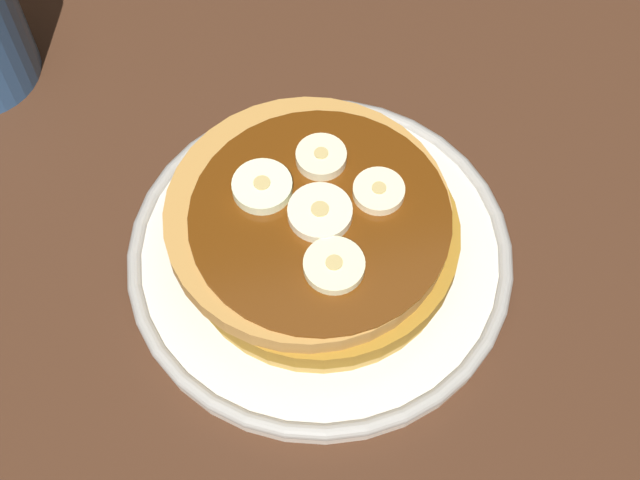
% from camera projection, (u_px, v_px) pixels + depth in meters
% --- Properties ---
extents(ground_plane, '(1.40, 1.40, 0.03)m').
position_uv_depth(ground_plane, '(320.00, 273.00, 0.54)').
color(ground_plane, '#422616').
extents(plate, '(0.23, 0.23, 0.02)m').
position_uv_depth(plate, '(320.00, 254.00, 0.52)').
color(plate, silver).
rests_on(plate, ground_plane).
extents(pancake_stack, '(0.16, 0.17, 0.04)m').
position_uv_depth(pancake_stack, '(313.00, 232.00, 0.50)').
color(pancake_stack, gold).
rests_on(pancake_stack, plate).
extents(banana_slice_0, '(0.04, 0.04, 0.01)m').
position_uv_depth(banana_slice_0, '(317.00, 214.00, 0.48)').
color(banana_slice_0, '#F6E8BE').
rests_on(banana_slice_0, pancake_stack).
extents(banana_slice_1, '(0.03, 0.03, 0.01)m').
position_uv_depth(banana_slice_1, '(321.00, 158.00, 0.50)').
color(banana_slice_1, beige).
rests_on(banana_slice_1, pancake_stack).
extents(banana_slice_2, '(0.03, 0.03, 0.01)m').
position_uv_depth(banana_slice_2, '(337.00, 266.00, 0.46)').
color(banana_slice_2, '#F3EFB6').
rests_on(banana_slice_2, pancake_stack).
extents(banana_slice_3, '(0.03, 0.03, 0.01)m').
position_uv_depth(banana_slice_3, '(262.00, 187.00, 0.49)').
color(banana_slice_3, '#EBF4C0').
rests_on(banana_slice_3, pancake_stack).
extents(banana_slice_4, '(0.03, 0.03, 0.01)m').
position_uv_depth(banana_slice_4, '(379.00, 192.00, 0.49)').
color(banana_slice_4, '#FCEBB8').
rests_on(banana_slice_4, pancake_stack).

